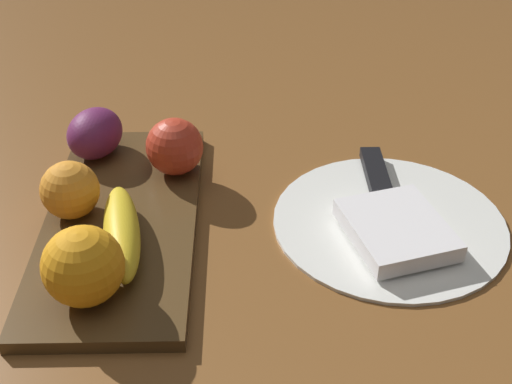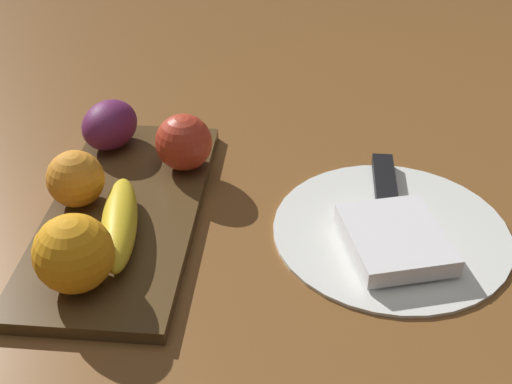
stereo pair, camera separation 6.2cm
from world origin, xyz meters
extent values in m
plane|color=brown|center=(0.00, 0.00, 0.00)|extent=(2.40, 2.40, 0.00)
cube|color=#50381D|center=(0.03, 0.03, 0.01)|extent=(0.35, 0.16, 0.01)
sphere|color=red|center=(-0.06, 0.08, 0.05)|extent=(0.07, 0.07, 0.07)
ellipsoid|color=yellow|center=(0.08, 0.04, 0.03)|extent=(0.15, 0.06, 0.04)
sphere|color=orange|center=(0.02, -0.02, 0.05)|extent=(0.06, 0.06, 0.06)
sphere|color=orange|center=(0.15, 0.02, 0.05)|extent=(0.07, 0.07, 0.07)
ellipsoid|color=#63214F|center=(-0.10, -0.02, 0.04)|extent=(0.09, 0.08, 0.06)
cylinder|color=white|center=(0.03, 0.32, 0.00)|extent=(0.25, 0.25, 0.01)
cube|color=white|center=(0.06, 0.32, 0.02)|extent=(0.14, 0.12, 0.02)
cube|color=silver|center=(0.01, 0.32, 0.01)|extent=(0.15, 0.02, 0.00)
cube|color=black|center=(-0.05, 0.32, 0.01)|extent=(0.09, 0.02, 0.01)
camera|label=1|loc=(0.61, 0.16, 0.46)|focal=47.50mm
camera|label=2|loc=(0.60, 0.22, 0.46)|focal=47.50mm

